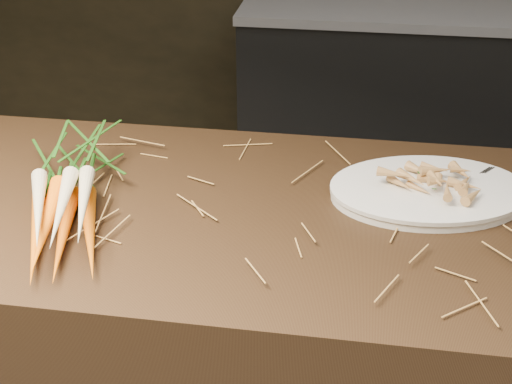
% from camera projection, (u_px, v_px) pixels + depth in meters
% --- Properties ---
extents(main_counter, '(2.40, 0.70, 0.90)m').
position_uv_depth(main_counter, '(374.00, 382.00, 1.48)').
color(main_counter, black).
rests_on(main_counter, ground).
extents(back_counter, '(1.82, 0.62, 0.84)m').
position_uv_depth(back_counter, '(434.00, 95.00, 3.06)').
color(back_counter, black).
rests_on(back_counter, ground).
extents(straw_bedding, '(1.40, 0.60, 0.02)m').
position_uv_depth(straw_bedding, '(396.00, 215.00, 1.25)').
color(straw_bedding, '#A0773B').
rests_on(straw_bedding, main_counter).
extents(root_veg_bunch, '(0.32, 0.55, 0.10)m').
position_uv_depth(root_veg_bunch, '(68.00, 178.00, 1.29)').
color(root_veg_bunch, '#D54802').
rests_on(root_veg_bunch, main_counter).
extents(serving_platter, '(0.45, 0.34, 0.02)m').
position_uv_depth(serving_platter, '(428.00, 193.00, 1.32)').
color(serving_platter, white).
rests_on(serving_platter, main_counter).
extents(roasted_veg_heap, '(0.22, 0.18, 0.04)m').
position_uv_depth(roasted_veg_heap, '(430.00, 179.00, 1.30)').
color(roasted_veg_heap, '#A0723D').
rests_on(roasted_veg_heap, serving_platter).
extents(serving_fork, '(0.11, 0.13, 0.00)m').
position_uv_depth(serving_fork, '(500.00, 190.00, 1.30)').
color(serving_fork, silver).
rests_on(serving_fork, serving_platter).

